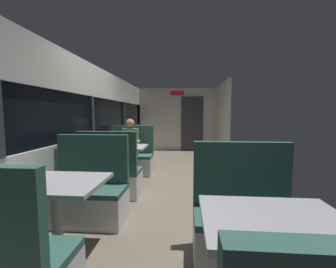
# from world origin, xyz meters

# --- Properties ---
(ground_plane) EXTENTS (3.30, 9.20, 0.02)m
(ground_plane) POSITION_xyz_m (0.00, 0.00, -0.01)
(ground_plane) COLOR #665B4C
(carriage_window_panel_left) EXTENTS (0.09, 8.48, 2.30)m
(carriage_window_panel_left) POSITION_xyz_m (-1.45, 0.00, 1.11)
(carriage_window_panel_left) COLOR beige
(carriage_window_panel_left) RESTS_ON ground_plane
(carriage_end_bulkhead) EXTENTS (2.90, 0.11, 2.30)m
(carriage_end_bulkhead) POSITION_xyz_m (0.06, 4.19, 1.14)
(carriage_end_bulkhead) COLOR beige
(carriage_end_bulkhead) RESTS_ON ground_plane
(carriage_aisle_panel_right) EXTENTS (0.08, 2.40, 2.30)m
(carriage_aisle_panel_right) POSITION_xyz_m (1.45, 3.00, 1.15)
(carriage_aisle_panel_right) COLOR beige
(carriage_aisle_panel_right) RESTS_ON ground_plane
(dining_table_near_window) EXTENTS (0.90, 0.70, 0.74)m
(dining_table_near_window) POSITION_xyz_m (-0.89, -2.09, 0.64)
(dining_table_near_window) COLOR #9E9EA3
(dining_table_near_window) RESTS_ON ground_plane
(bench_near_window_facing_entry) EXTENTS (0.95, 0.50, 1.10)m
(bench_near_window_facing_entry) POSITION_xyz_m (-0.89, -1.39, 0.33)
(bench_near_window_facing_entry) COLOR silver
(bench_near_window_facing_entry) RESTS_ON ground_plane
(dining_table_mid_window) EXTENTS (0.90, 0.70, 0.74)m
(dining_table_mid_window) POSITION_xyz_m (-0.89, 0.16, 0.64)
(dining_table_mid_window) COLOR #9E9EA3
(dining_table_mid_window) RESTS_ON ground_plane
(bench_mid_window_facing_end) EXTENTS (0.95, 0.50, 1.10)m
(bench_mid_window_facing_end) POSITION_xyz_m (-0.89, -0.54, 0.33)
(bench_mid_window_facing_end) COLOR silver
(bench_mid_window_facing_end) RESTS_ON ground_plane
(bench_mid_window_facing_entry) EXTENTS (0.95, 0.50, 1.10)m
(bench_mid_window_facing_entry) POSITION_xyz_m (-0.89, 0.86, 0.33)
(bench_mid_window_facing_entry) COLOR silver
(bench_mid_window_facing_entry) RESTS_ON ground_plane
(dining_table_front_aisle) EXTENTS (0.90, 0.70, 0.74)m
(dining_table_front_aisle) POSITION_xyz_m (0.89, -2.69, 0.64)
(dining_table_front_aisle) COLOR #9E9EA3
(dining_table_front_aisle) RESTS_ON ground_plane
(bench_front_aisle_facing_entry) EXTENTS (0.95, 0.50, 1.10)m
(bench_front_aisle_facing_entry) POSITION_xyz_m (0.89, -1.99, 0.33)
(bench_front_aisle_facing_entry) COLOR silver
(bench_front_aisle_facing_entry) RESTS_ON ground_plane
(seated_passenger) EXTENTS (0.47, 0.55, 1.26)m
(seated_passenger) POSITION_xyz_m (-0.89, 0.79, 0.54)
(seated_passenger) COLOR #26262D
(seated_passenger) RESTS_ON ground_plane
(coffee_cup_primary) EXTENTS (0.07, 0.07, 0.09)m
(coffee_cup_primary) POSITION_xyz_m (-1.10, -2.18, 0.79)
(coffee_cup_primary) COLOR #B23333
(coffee_cup_primary) RESTS_ON dining_table_near_window
(coffee_cup_secondary) EXTENTS (0.07, 0.07, 0.09)m
(coffee_cup_secondary) POSITION_xyz_m (-0.99, 0.30, 0.79)
(coffee_cup_secondary) COLOR #B23333
(coffee_cup_secondary) RESTS_ON dining_table_mid_window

